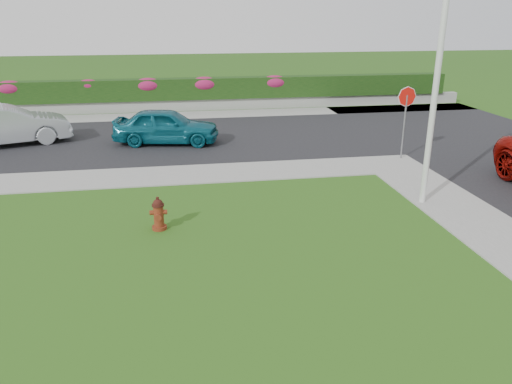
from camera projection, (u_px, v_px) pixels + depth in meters
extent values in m
plane|color=black|center=(214.00, 345.00, 7.95)|extent=(120.00, 120.00, 0.00)
cube|color=black|center=(60.00, 143.00, 20.15)|extent=(26.00, 8.00, 0.04)
cube|color=gray|center=(392.00, 164.00, 17.38)|extent=(2.00, 2.00, 0.04)
cube|color=gray|center=(162.00, 116.00, 25.41)|extent=(34.00, 2.00, 0.04)
cube|color=gray|center=(162.00, 106.00, 26.71)|extent=(34.00, 0.40, 0.60)
cube|color=black|center=(161.00, 89.00, 26.51)|extent=(32.00, 0.90, 1.10)
cylinder|color=#51220C|center=(160.00, 227.00, 12.21)|extent=(0.36, 0.36, 0.08)
cylinder|color=#51220C|center=(159.00, 216.00, 12.10)|extent=(0.24, 0.24, 0.55)
cylinder|color=black|center=(158.00, 205.00, 12.01)|extent=(0.29, 0.29, 0.05)
sphere|color=black|center=(158.00, 204.00, 12.00)|extent=(0.24, 0.24, 0.24)
cylinder|color=black|center=(157.00, 199.00, 11.95)|extent=(0.07, 0.07, 0.07)
cylinder|color=#51220C|center=(152.00, 213.00, 12.05)|extent=(0.11, 0.12, 0.12)
cylinder|color=#51220C|center=(165.00, 212.00, 12.09)|extent=(0.11, 0.12, 0.12)
cylinder|color=#51220C|center=(158.00, 217.00, 11.95)|extent=(0.16, 0.13, 0.16)
imported|color=#0E596A|center=(166.00, 126.00, 19.85)|extent=(4.36, 2.36, 1.41)
imported|color=#AAAEB2|center=(6.00, 125.00, 19.59)|extent=(5.06, 3.10, 1.57)
cylinder|color=silver|center=(436.00, 88.00, 12.83)|extent=(0.16, 0.16, 6.35)
cylinder|color=slate|center=(404.00, 128.00, 17.68)|extent=(0.06, 0.06, 2.30)
cylinder|color=red|center=(407.00, 97.00, 17.31)|extent=(0.67, 0.10, 0.67)
cylinder|color=white|center=(407.00, 97.00, 17.31)|extent=(0.71, 0.09, 0.71)
ellipsoid|color=#B01E5B|center=(10.00, 88.00, 25.16)|extent=(1.44, 0.93, 0.72)
ellipsoid|color=#B01E5B|center=(89.00, 85.00, 25.74)|extent=(1.16, 0.74, 0.58)
ellipsoid|color=#B01E5B|center=(148.00, 85.00, 26.23)|extent=(1.48, 0.95, 0.74)
ellipsoid|color=#B01E5B|center=(204.00, 84.00, 26.70)|extent=(1.51, 0.97, 0.75)
ellipsoid|color=#B01E5B|center=(274.00, 82.00, 27.29)|extent=(1.46, 0.94, 0.73)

